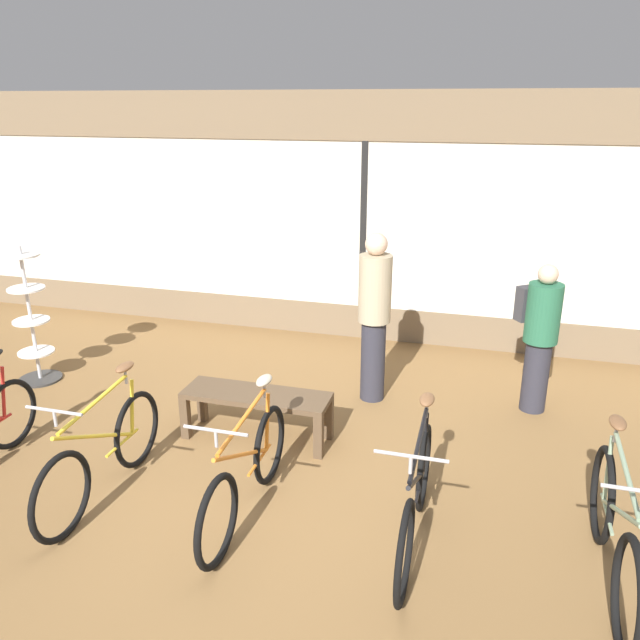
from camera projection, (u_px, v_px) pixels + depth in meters
ground_plane at (257, 507)px, 4.97m from camera, size 24.00×24.00×0.00m
shop_back_wall at (364, 218)px, 8.04m from camera, size 12.00×0.08×3.20m
bicycle_left at (103, 454)px, 5.01m from camera, size 0.46×1.70×1.02m
bicycle_center at (247, 473)px, 4.76m from camera, size 0.46×1.71×1.01m
bicycle_right at (416, 499)px, 4.44m from camera, size 0.46×1.70×1.02m
bicycle_far_right at (614, 534)px, 4.07m from camera, size 0.46×1.74×1.04m
accessory_rack at (32, 327)px, 7.04m from camera, size 0.48×0.48×1.58m
display_bench at (256, 401)px, 5.88m from camera, size 1.40×0.44×0.47m
customer_near_rack at (539, 334)px, 6.30m from camera, size 0.52×0.56×1.57m
customer_by_window at (374, 314)px, 6.49m from camera, size 0.40×0.40×1.82m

